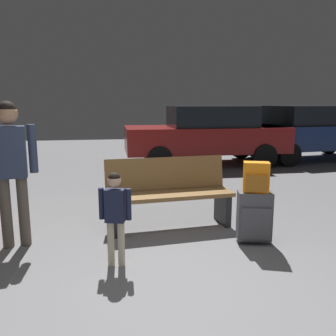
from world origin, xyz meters
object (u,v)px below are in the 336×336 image
at_px(backpack_bright, 256,178).
at_px(parked_car_near, 206,134).
at_px(suitcase, 254,216).
at_px(adult, 11,159).
at_px(parked_car_side, 311,131).
at_px(child, 115,209).
at_px(bench, 169,193).

relative_size(backpack_bright, parked_car_near, 0.08).
bearing_deg(suitcase, adult, 172.34).
xyz_separation_m(adult, parked_car_side, (6.68, 5.13, -0.19)).
bearing_deg(parked_car_near, adult, -126.18).
relative_size(child, parked_car_near, 0.23).
xyz_separation_m(child, adult, (-1.10, 0.68, 0.42)).
bearing_deg(parked_car_near, parked_car_side, 5.18).
bearing_deg(adult, bench, 11.24).
distance_m(backpack_bright, child, 1.61).
height_order(child, adult, adult).
bearing_deg(child, parked_car_side, 46.11).
height_order(backpack_bright, parked_car_near, parked_car_near).
xyz_separation_m(backpack_bright, parked_car_near, (0.88, 5.20, 0.03)).
height_order(backpack_bright, adult, adult).
relative_size(child, parked_car_side, 0.22).
relative_size(bench, parked_car_near, 0.40).
xyz_separation_m(parked_car_side, parked_car_near, (-3.14, -0.28, 0.00)).
bearing_deg(adult, parked_car_near, 53.82).
distance_m(backpack_bright, adult, 2.70).
relative_size(bench, adult, 1.02).
distance_m(bench, suitcase, 1.13).
height_order(bench, adult, adult).
distance_m(adult, parked_car_near, 6.00).
bearing_deg(parked_car_near, child, -113.89).
xyz_separation_m(bench, parked_car_side, (4.88, 4.77, 0.36)).
relative_size(bench, child, 1.74).
height_order(adult, parked_car_near, adult).
bearing_deg(adult, suitcase, -7.66).
relative_size(bench, parked_car_side, 0.38).
bearing_deg(bench, parked_car_near, 68.76).
height_order(child, parked_car_side, parked_car_side).
height_order(backpack_bright, child, same).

